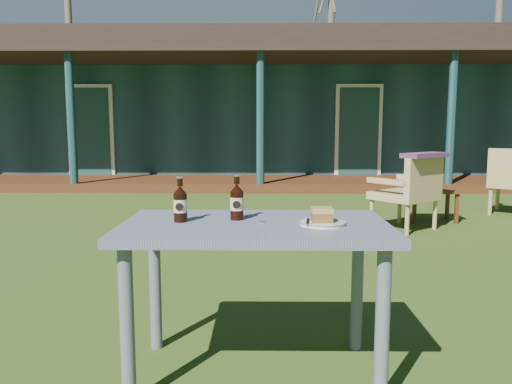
{
  "coord_description": "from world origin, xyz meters",
  "views": [
    {
      "loc": [
        0.03,
        -3.81,
        1.15
      ],
      "look_at": [
        0.0,
        -1.3,
        0.82
      ],
      "focal_mm": 35.0,
      "sensor_mm": 36.0,
      "label": 1
    }
  ],
  "objects_px": {
    "side_table": "(432,193)",
    "cola_bottle_far": "(180,204)",
    "plate": "(322,223)",
    "cola_bottle_near": "(237,202)",
    "cake_slice": "(322,215)",
    "armchair_left": "(410,189)",
    "cafe_table": "(255,245)"
  },
  "relations": [
    {
      "from": "cola_bottle_far",
      "to": "cola_bottle_near",
      "type": "bearing_deg",
      "value": 12.56
    },
    {
      "from": "cafe_table",
      "to": "plate",
      "type": "height_order",
      "value": "plate"
    },
    {
      "from": "cafe_table",
      "to": "cola_bottle_far",
      "type": "distance_m",
      "value": 0.39
    },
    {
      "from": "armchair_left",
      "to": "side_table",
      "type": "height_order",
      "value": "armchair_left"
    },
    {
      "from": "armchair_left",
      "to": "side_table",
      "type": "distance_m",
      "value": 0.7
    },
    {
      "from": "cake_slice",
      "to": "armchair_left",
      "type": "xyz_separation_m",
      "value": [
        1.38,
        3.32,
        -0.3
      ]
    },
    {
      "from": "cafe_table",
      "to": "cake_slice",
      "type": "bearing_deg",
      "value": -8.07
    },
    {
      "from": "cola_bottle_near",
      "to": "armchair_left",
      "type": "xyz_separation_m",
      "value": [
        1.76,
        3.2,
        -0.34
      ]
    },
    {
      "from": "plate",
      "to": "cola_bottle_far",
      "type": "distance_m",
      "value": 0.64
    },
    {
      "from": "cafe_table",
      "to": "cake_slice",
      "type": "xyz_separation_m",
      "value": [
        0.29,
        -0.04,
        0.15
      ]
    },
    {
      "from": "plate",
      "to": "cake_slice",
      "type": "distance_m",
      "value": 0.04
    },
    {
      "from": "plate",
      "to": "cola_bottle_near",
      "type": "distance_m",
      "value": 0.41
    },
    {
      "from": "cafe_table",
      "to": "plate",
      "type": "bearing_deg",
      "value": -8.14
    },
    {
      "from": "cola_bottle_near",
      "to": "cola_bottle_far",
      "type": "xyz_separation_m",
      "value": [
        -0.25,
        -0.06,
        -0.0
      ]
    },
    {
      "from": "plate",
      "to": "cola_bottle_near",
      "type": "xyz_separation_m",
      "value": [
        -0.38,
        0.12,
        0.08
      ]
    },
    {
      "from": "plate",
      "to": "cake_slice",
      "type": "relative_size",
      "value": 2.22
    },
    {
      "from": "cola_bottle_near",
      "to": "cafe_table",
      "type": "bearing_deg",
      "value": -40.9
    },
    {
      "from": "cola_bottle_near",
      "to": "cola_bottle_far",
      "type": "bearing_deg",
      "value": -167.44
    },
    {
      "from": "cake_slice",
      "to": "side_table",
      "type": "xyz_separation_m",
      "value": [
        1.8,
        3.86,
        -0.42
      ]
    },
    {
      "from": "plate",
      "to": "side_table",
      "type": "xyz_separation_m",
      "value": [
        1.8,
        3.86,
        -0.39
      ]
    },
    {
      "from": "plate",
      "to": "armchair_left",
      "type": "xyz_separation_m",
      "value": [
        1.37,
        3.32,
        -0.27
      ]
    },
    {
      "from": "cola_bottle_near",
      "to": "armchair_left",
      "type": "bearing_deg",
      "value": 61.25
    },
    {
      "from": "plate",
      "to": "cola_bottle_near",
      "type": "relative_size",
      "value": 0.96
    },
    {
      "from": "cake_slice",
      "to": "armchair_left",
      "type": "height_order",
      "value": "armchair_left"
    },
    {
      "from": "armchair_left",
      "to": "cola_bottle_near",
      "type": "bearing_deg",
      "value": -118.75
    },
    {
      "from": "cola_bottle_near",
      "to": "side_table",
      "type": "relative_size",
      "value": 0.35
    },
    {
      "from": "cafe_table",
      "to": "cola_bottle_near",
      "type": "xyz_separation_m",
      "value": [
        -0.09,
        0.07,
        0.19
      ]
    },
    {
      "from": "cafe_table",
      "to": "cola_bottle_near",
      "type": "relative_size",
      "value": 5.65
    },
    {
      "from": "side_table",
      "to": "plate",
      "type": "bearing_deg",
      "value": -114.99
    },
    {
      "from": "side_table",
      "to": "cola_bottle_far",
      "type": "bearing_deg",
      "value": -122.67
    },
    {
      "from": "armchair_left",
      "to": "plate",
      "type": "bearing_deg",
      "value": -112.48
    },
    {
      "from": "cafe_table",
      "to": "side_table",
      "type": "relative_size",
      "value": 2.0
    }
  ]
}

